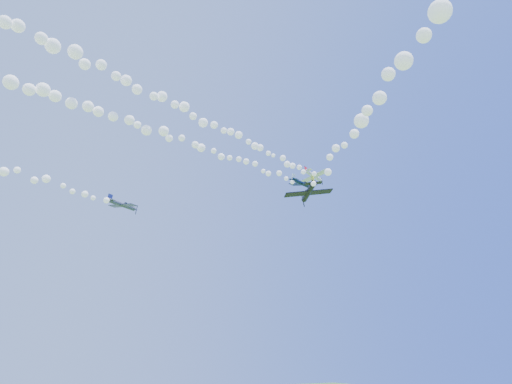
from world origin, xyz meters
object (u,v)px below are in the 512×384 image
plane_navy (303,184)px  plane_black (308,192)px  plane_white (314,176)px  plane_grey (123,205)px

plane_navy → plane_black: (-19.44, -29.06, -15.43)m
plane_white → plane_grey: plane_white is taller
plane_grey → plane_black: bearing=-89.8°
plane_white → plane_grey: size_ratio=1.09×
plane_white → plane_navy: 11.65m
plane_navy → plane_grey: (-36.85, 7.75, -8.76)m
plane_white → plane_grey: (-44.74, 1.46, -14.58)m
plane_navy → plane_black: plane_navy is taller
plane_white → plane_black: bearing=-147.9°
plane_navy → plane_grey: 38.66m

